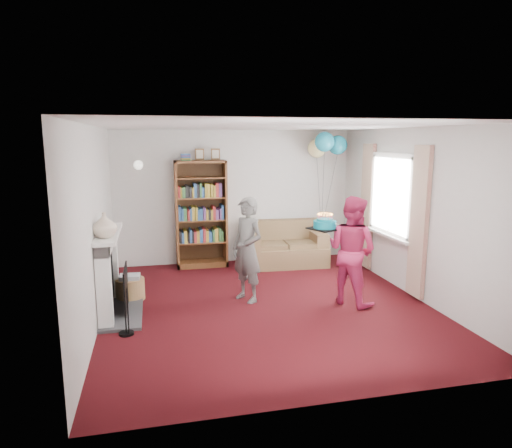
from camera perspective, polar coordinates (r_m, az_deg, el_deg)
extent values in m
plane|color=black|center=(6.60, 1.35, -10.12)|extent=(5.00, 5.00, 0.00)
cube|color=silver|center=(8.69, -2.67, 3.43)|extent=(4.50, 0.02, 2.50)
cube|color=silver|center=(6.12, -19.57, -0.21)|extent=(0.02, 5.00, 2.50)
cube|color=silver|center=(7.16, 19.23, 1.30)|extent=(0.02, 5.00, 2.50)
cube|color=white|center=(6.17, 1.45, 12.19)|extent=(4.50, 5.00, 0.01)
cube|color=#3F3F42|center=(6.62, -16.43, -10.32)|extent=(0.55, 1.40, 0.04)
cube|color=white|center=(5.95, -18.45, -7.62)|extent=(0.18, 0.14, 1.06)
cube|color=white|center=(7.00, -17.62, -4.85)|extent=(0.18, 0.14, 1.06)
cube|color=white|center=(6.35, -18.24, -2.06)|extent=(0.18, 1.24, 0.16)
cube|color=white|center=(6.33, -18.02, -1.16)|extent=(0.28, 1.35, 0.05)
cube|color=black|center=(6.49, -18.15, -6.55)|extent=(0.10, 0.80, 0.86)
cube|color=black|center=(6.51, -15.95, -7.75)|extent=(0.02, 0.70, 0.60)
cylinder|color=black|center=(5.78, -16.04, -10.23)|extent=(0.18, 0.18, 0.64)
cylinder|color=black|center=(7.33, -15.09, -7.28)|extent=(0.26, 0.26, 0.26)
cube|color=white|center=(7.57, 16.87, 8.19)|extent=(0.08, 1.30, 0.08)
cube|color=white|center=(7.71, 16.38, -1.12)|extent=(0.08, 1.30, 0.08)
cube|color=white|center=(7.63, 16.82, 3.50)|extent=(0.01, 1.15, 1.20)
cube|color=white|center=(7.70, 16.17, -1.35)|extent=(0.14, 1.32, 0.04)
cube|color=#C0B091|center=(6.96, 19.71, 0.18)|extent=(0.07, 0.38, 2.20)
cube|color=#C0B091|center=(8.37, 13.72, 2.16)|extent=(0.07, 0.38, 2.20)
cylinder|color=gold|center=(8.44, -14.50, 7.32)|extent=(0.04, 0.12, 0.04)
sphere|color=white|center=(8.36, -14.51, 7.15)|extent=(0.16, 0.16, 0.16)
cube|color=#472B14|center=(8.59, -7.00, 1.43)|extent=(0.92, 0.04, 1.95)
cube|color=brown|center=(8.37, -9.88, 1.11)|extent=(0.04, 0.42, 1.95)
cube|color=brown|center=(8.46, -3.89, 1.34)|extent=(0.04, 0.42, 1.95)
cube|color=brown|center=(8.30, -7.01, 7.75)|extent=(0.92, 0.42, 0.04)
cube|color=brown|center=(8.60, -6.73, -4.87)|extent=(0.92, 0.42, 0.10)
cube|color=brown|center=(8.50, -6.79, -2.19)|extent=(0.84, 0.38, 0.03)
cube|color=brown|center=(8.42, -6.85, 0.54)|extent=(0.84, 0.38, 0.02)
cube|color=brown|center=(8.36, -6.91, 3.31)|extent=(0.84, 0.38, 0.02)
cube|color=brown|center=(8.32, -6.97, 5.76)|extent=(0.84, 0.38, 0.02)
cube|color=maroon|center=(8.26, -8.80, 8.24)|extent=(0.16, 0.22, 0.12)
cube|color=brown|center=(8.35, -7.07, 8.65)|extent=(0.16, 0.02, 0.20)
cube|color=brown|center=(8.38, -5.09, 8.70)|extent=(0.16, 0.02, 0.20)
cube|color=brown|center=(8.60, 3.57, -3.93)|extent=(1.53, 0.81, 0.36)
cube|color=brown|center=(8.79, 3.07, -1.48)|extent=(1.53, 0.24, 0.63)
cube|color=brown|center=(8.40, -0.66, -2.99)|extent=(0.24, 0.76, 0.50)
cube|color=brown|center=(8.76, 7.66, -2.52)|extent=(0.24, 0.76, 0.50)
cube|color=brown|center=(8.38, 1.49, -2.82)|extent=(0.65, 0.51, 0.12)
cube|color=brown|center=(8.58, 5.94, -2.57)|extent=(0.65, 0.51, 0.12)
cylinder|color=#A0714A|center=(7.03, -15.43, -7.84)|extent=(0.42, 0.42, 0.31)
cube|color=beige|center=(6.98, -15.51, -6.39)|extent=(0.29, 0.23, 0.06)
imported|color=black|center=(6.58, -1.10, -3.23)|extent=(0.60, 0.66, 1.52)
imported|color=#B62450|center=(6.61, 11.87, -3.25)|extent=(0.91, 0.95, 1.55)
cube|color=black|center=(6.49, 8.58, -0.56)|extent=(0.38, 0.38, 0.02)
cylinder|color=#0B7383|center=(6.48, 8.60, -0.04)|extent=(0.32, 0.32, 0.10)
cylinder|color=#0B7383|center=(6.47, 8.61, 0.48)|extent=(0.23, 0.23, 0.04)
cylinder|color=pink|center=(6.50, 9.41, 0.82)|extent=(0.01, 0.01, 0.09)
sphere|color=orange|center=(6.49, 9.43, 1.25)|extent=(0.02, 0.02, 0.02)
cylinder|color=pink|center=(6.53, 9.22, 0.87)|extent=(0.01, 0.01, 0.09)
sphere|color=orange|center=(6.52, 9.23, 1.30)|extent=(0.02, 0.02, 0.02)
cylinder|color=pink|center=(6.55, 8.92, 0.91)|extent=(0.01, 0.01, 0.09)
sphere|color=orange|center=(6.55, 8.93, 1.34)|extent=(0.02, 0.02, 0.02)
cylinder|color=pink|center=(6.56, 8.57, 0.93)|extent=(0.01, 0.01, 0.09)
sphere|color=orange|center=(6.55, 8.59, 1.36)|extent=(0.02, 0.02, 0.02)
cylinder|color=pink|center=(6.55, 8.24, 0.92)|extent=(0.01, 0.01, 0.09)
sphere|color=orange|center=(6.54, 8.25, 1.35)|extent=(0.02, 0.02, 0.02)
cylinder|color=pink|center=(6.52, 7.96, 0.89)|extent=(0.01, 0.01, 0.09)
sphere|color=orange|center=(6.52, 7.97, 1.32)|extent=(0.02, 0.02, 0.02)
cylinder|color=pink|center=(6.49, 7.80, 0.84)|extent=(0.01, 0.01, 0.09)
sphere|color=orange|center=(6.48, 7.81, 1.28)|extent=(0.02, 0.02, 0.02)
cylinder|color=pink|center=(6.45, 7.78, 0.78)|extent=(0.01, 0.01, 0.09)
sphere|color=orange|center=(6.44, 7.79, 1.22)|extent=(0.02, 0.02, 0.02)
cylinder|color=pink|center=(6.41, 7.90, 0.72)|extent=(0.01, 0.01, 0.09)
sphere|color=orange|center=(6.40, 7.91, 1.17)|extent=(0.02, 0.02, 0.02)
cylinder|color=pink|center=(6.38, 8.16, 0.67)|extent=(0.01, 0.01, 0.09)
sphere|color=orange|center=(6.38, 8.17, 1.12)|extent=(0.02, 0.02, 0.02)
cylinder|color=pink|center=(6.37, 8.49, 0.64)|extent=(0.01, 0.01, 0.09)
sphere|color=orange|center=(6.36, 8.50, 1.09)|extent=(0.02, 0.02, 0.02)
cylinder|color=pink|center=(6.37, 8.85, 0.64)|extent=(0.01, 0.01, 0.09)
sphere|color=orange|center=(6.36, 8.86, 1.08)|extent=(0.02, 0.02, 0.02)
cylinder|color=pink|center=(6.39, 9.17, 0.66)|extent=(0.01, 0.01, 0.09)
sphere|color=orange|center=(6.38, 9.18, 1.10)|extent=(0.02, 0.02, 0.02)
cylinder|color=pink|center=(6.42, 9.39, 0.70)|extent=(0.01, 0.01, 0.09)
sphere|color=orange|center=(6.41, 9.40, 1.14)|extent=(0.02, 0.02, 0.02)
cylinder|color=pink|center=(6.46, 9.47, 0.75)|extent=(0.01, 0.01, 0.09)
sphere|color=orange|center=(6.45, 9.49, 1.19)|extent=(0.02, 0.02, 0.02)
sphere|color=#3F3F3F|center=(8.51, 8.17, -0.93)|extent=(0.02, 0.02, 0.02)
sphere|color=teal|center=(8.69, 10.16, 9.69)|extent=(0.35, 0.35, 0.35)
sphere|color=#FFF69B|center=(8.75, 7.64, 9.36)|extent=(0.35, 0.35, 0.35)
sphere|color=teal|center=(8.39, 8.58, 10.12)|extent=(0.35, 0.35, 0.35)
imported|color=beige|center=(5.95, -18.41, -0.12)|extent=(0.37, 0.37, 0.31)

